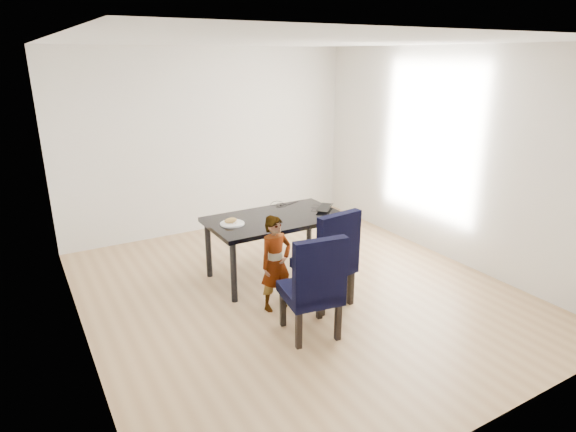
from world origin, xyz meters
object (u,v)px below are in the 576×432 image
chair_left (310,284)px  laptop (320,208)px  chair_right (324,256)px  plate (232,224)px  dining_table (276,246)px  child (276,263)px

chair_left → laptop: bearing=62.4°
chair_right → laptop: bearing=52.2°
chair_right → plate: size_ratio=3.89×
chair_left → plate: chair_left is taller
dining_table → chair_right: bearing=-82.3°
chair_left → child: bearing=104.0°
child → laptop: size_ratio=2.80×
child → dining_table: bearing=54.3°
child → chair_right: bearing=-23.2°
child → plate: child is taller
plate → chair_right: bearing=-53.2°
dining_table → chair_left: chair_left is taller
plate → laptop: (1.19, -0.03, 0.01)m
chair_left → laptop: chair_left is taller
dining_table → chair_left: 1.36m
chair_right → chair_left: bearing=-142.4°
child → plate: bearing=94.7°
child → laptop: child is taller
child → laptop: bearing=27.5°
chair_right → laptop: size_ratio=2.92×
plate → laptop: laptop is taller
chair_right → laptop: chair_right is taller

